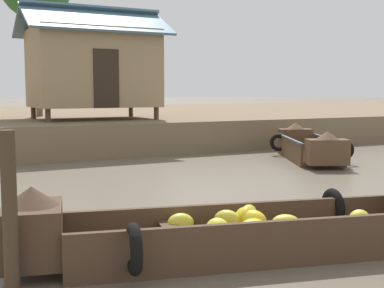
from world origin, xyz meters
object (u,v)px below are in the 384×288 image
at_px(banana_boat, 247,229).
at_px(mooring_post, 10,214).
at_px(fishing_skiff_distant, 309,147).
at_px(stilt_house_mid_left, 93,66).

xyz_separation_m(banana_boat, mooring_post, (-2.57, 0.05, 0.45)).
relative_size(fishing_skiff_distant, mooring_post, 2.64).
height_order(banana_boat, stilt_house_mid_left, stilt_house_mid_left).
xyz_separation_m(banana_boat, fishing_skiff_distant, (6.19, 6.32, 0.02)).
relative_size(banana_boat, mooring_post, 3.50).
bearing_deg(fishing_skiff_distant, mooring_post, -144.42).
distance_m(fishing_skiff_distant, stilt_house_mid_left, 7.53).
height_order(fishing_skiff_distant, mooring_post, mooring_post).
xyz_separation_m(banana_boat, stilt_house_mid_left, (1.69, 11.87, 2.40)).
relative_size(banana_boat, fishing_skiff_distant, 1.32).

